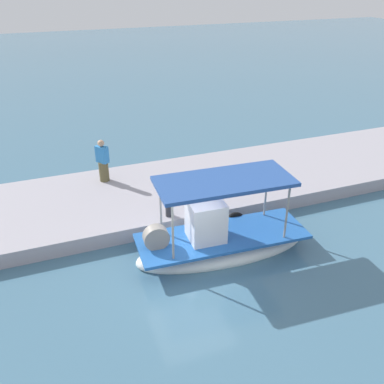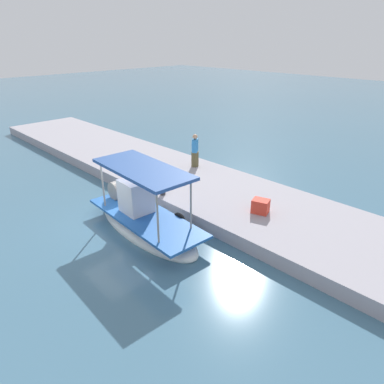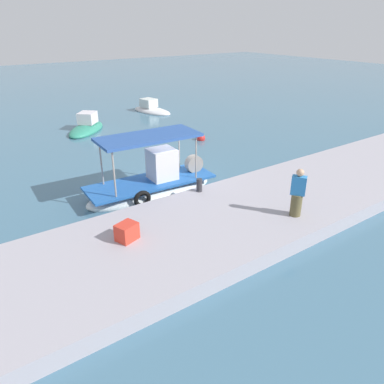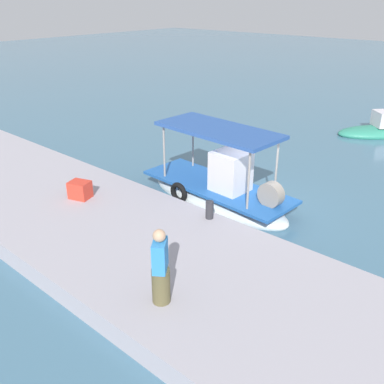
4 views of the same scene
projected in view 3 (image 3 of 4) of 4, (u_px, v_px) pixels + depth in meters
name	position (u px, v px, depth m)	size (l,w,h in m)	color
ground_plane	(170.00, 183.00, 17.29)	(120.00, 120.00, 0.00)	#446E88
dock_quay	(237.00, 218.00, 13.69)	(36.00, 5.19, 0.55)	#A5A0AA
main_fishing_boat	(153.00, 184.00, 16.04)	(5.90, 2.23, 3.01)	white
fisherman_near_bollard	(297.00, 195.00, 12.96)	(0.55, 0.57, 1.78)	brown
mooring_bollard	(199.00, 185.00, 15.06)	(0.24, 0.24, 0.54)	#2D2D33
cargo_crate	(127.00, 232.00, 11.69)	(0.65, 0.52, 0.56)	red
marker_buoy	(201.00, 138.00, 23.58)	(0.56, 0.56, 0.56)	red
moored_boat_near	(87.00, 128.00, 25.52)	(4.09, 4.20, 1.46)	#308D72
moored_boat_mid	(152.00, 110.00, 30.99)	(2.54, 4.31, 1.28)	silver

